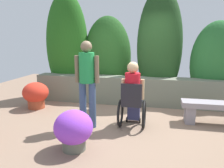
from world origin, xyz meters
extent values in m
plane|color=#846A56|center=(0.00, 0.00, 0.00)|extent=(11.30, 11.30, 0.00)
cube|color=slate|center=(0.00, 1.43, 0.37)|extent=(5.57, 0.48, 0.75)
ellipsoid|color=#235E1A|center=(-2.15, 1.95, 1.57)|extent=(1.29, 0.91, 3.13)
ellipsoid|color=#23541E|center=(-0.93, 2.15, 1.22)|extent=(1.43, 1.00, 2.43)
ellipsoid|color=#21441E|center=(0.61, 1.88, 1.56)|extent=(1.24, 0.87, 3.12)
ellipsoid|color=#26622C|center=(2.13, 1.90, 1.12)|extent=(1.37, 0.96, 2.23)
cube|color=gray|center=(1.31, 0.30, 0.18)|extent=(0.20, 0.33, 0.36)
cube|color=gray|center=(1.80, 0.30, 0.42)|extent=(1.36, 0.39, 0.11)
cube|color=black|center=(0.13, -0.21, 0.50)|extent=(0.40, 0.40, 0.06)
cube|color=black|center=(0.13, -0.39, 0.73)|extent=(0.40, 0.04, 0.40)
cube|color=black|center=(0.13, 0.11, 0.10)|extent=(0.28, 0.12, 0.03)
torus|color=black|center=(-0.11, -0.21, 0.28)|extent=(0.05, 0.56, 0.56)
torus|color=black|center=(0.37, -0.21, 0.28)|extent=(0.05, 0.56, 0.56)
cylinder|color=black|center=(-0.01, 0.04, 0.05)|extent=(0.03, 0.10, 0.10)
cylinder|color=black|center=(0.27, 0.04, 0.05)|extent=(0.03, 0.10, 0.10)
cube|color=navy|center=(0.13, -0.11, 0.61)|extent=(0.30, 0.40, 0.16)
cube|color=navy|center=(0.13, 0.09, 0.27)|extent=(0.26, 0.14, 0.43)
cylinder|color=red|center=(0.13, -0.23, 0.86)|extent=(0.30, 0.30, 0.50)
cylinder|color=tan|center=(-0.06, -0.17, 0.78)|extent=(0.08, 0.08, 0.40)
cylinder|color=tan|center=(0.32, -0.17, 0.78)|extent=(0.08, 0.08, 0.40)
sphere|color=tan|center=(0.13, -0.23, 1.22)|extent=(0.22, 0.22, 0.22)
cylinder|color=#384F6F|center=(-0.84, -0.39, 0.46)|extent=(0.14, 0.14, 0.92)
cylinder|color=#384F6F|center=(-0.64, -0.39, 0.46)|extent=(0.14, 0.14, 0.92)
cylinder|color=#208B41|center=(-0.74, -0.39, 1.21)|extent=(0.30, 0.30, 0.59)
cylinder|color=brown|center=(-0.94, -0.39, 1.18)|extent=(0.09, 0.09, 0.53)
cylinder|color=brown|center=(-0.54, -0.39, 1.18)|extent=(0.09, 0.09, 0.53)
sphere|color=brown|center=(-0.74, -0.39, 1.61)|extent=(0.22, 0.22, 0.22)
cylinder|color=#5B5E52|center=(-0.67, -1.34, 0.12)|extent=(0.38, 0.38, 0.23)
ellipsoid|color=#416A26|center=(-0.67, -1.34, 0.30)|extent=(0.41, 0.41, 0.19)
ellipsoid|color=purple|center=(-0.67, -1.34, 0.38)|extent=(0.62, 0.62, 0.55)
cylinder|color=#A04127|center=(-2.44, 0.52, 0.14)|extent=(0.42, 0.42, 0.27)
ellipsoid|color=#256430|center=(-2.44, 0.52, 0.34)|extent=(0.46, 0.46, 0.18)
ellipsoid|color=red|center=(-2.44, 0.52, 0.42)|extent=(0.65, 0.65, 0.52)
camera|label=1|loc=(0.62, -4.42, 1.76)|focal=35.32mm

